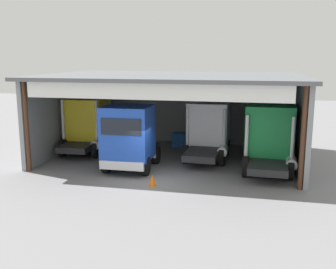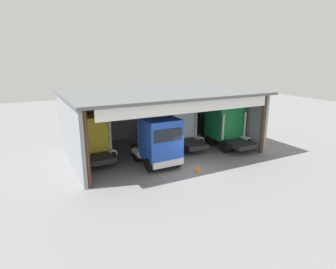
{
  "view_description": "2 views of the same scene",
  "coord_description": "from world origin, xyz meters",
  "px_view_note": "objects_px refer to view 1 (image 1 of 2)",
  "views": [
    {
      "loc": [
        4.74,
        -18.37,
        6.16
      ],
      "look_at": [
        0.0,
        3.31,
        1.71
      ],
      "focal_mm": 42.07,
      "sensor_mm": 36.0,
      "label": 1
    },
    {
      "loc": [
        -10.15,
        -16.07,
        7.67
      ],
      "look_at": [
        0.0,
        3.31,
        1.71
      ],
      "focal_mm": 30.29,
      "sensor_mm": 36.0,
      "label": 2
    }
  ],
  "objects_px": {
    "truck_yellow_right_bay": "(87,124)",
    "truck_blue_left_bay": "(129,137)",
    "truck_green_center_left_bay": "(270,136)",
    "truck_white_center_bay": "(208,129)",
    "tool_cart": "(179,140)",
    "traffic_cone": "(153,180)",
    "oil_drum": "(135,136)"
  },
  "relations": [
    {
      "from": "truck_green_center_left_bay",
      "to": "traffic_cone",
      "type": "bearing_deg",
      "value": -142.11
    },
    {
      "from": "truck_green_center_left_bay",
      "to": "truck_blue_left_bay",
      "type": "bearing_deg",
      "value": -165.25
    },
    {
      "from": "truck_blue_left_bay",
      "to": "truck_green_center_left_bay",
      "type": "height_order",
      "value": "same"
    },
    {
      "from": "truck_yellow_right_bay",
      "to": "truck_white_center_bay",
      "type": "distance_m",
      "value": 7.82
    },
    {
      "from": "truck_yellow_right_bay",
      "to": "truck_green_center_left_bay",
      "type": "distance_m",
      "value": 11.5
    },
    {
      "from": "truck_yellow_right_bay",
      "to": "truck_blue_left_bay",
      "type": "distance_m",
      "value": 5.23
    },
    {
      "from": "truck_green_center_left_bay",
      "to": "tool_cart",
      "type": "height_order",
      "value": "truck_green_center_left_bay"
    },
    {
      "from": "tool_cart",
      "to": "traffic_cone",
      "type": "height_order",
      "value": "tool_cart"
    },
    {
      "from": "truck_blue_left_bay",
      "to": "tool_cart",
      "type": "height_order",
      "value": "truck_blue_left_bay"
    },
    {
      "from": "truck_green_center_left_bay",
      "to": "tool_cart",
      "type": "relative_size",
      "value": 4.86
    },
    {
      "from": "truck_blue_left_bay",
      "to": "tool_cart",
      "type": "relative_size",
      "value": 4.95
    },
    {
      "from": "truck_green_center_left_bay",
      "to": "traffic_cone",
      "type": "height_order",
      "value": "truck_green_center_left_bay"
    },
    {
      "from": "truck_yellow_right_bay",
      "to": "tool_cart",
      "type": "bearing_deg",
      "value": 21.98
    },
    {
      "from": "truck_green_center_left_bay",
      "to": "traffic_cone",
      "type": "xyz_separation_m",
      "value": [
        -5.52,
        -3.94,
        -1.62
      ]
    },
    {
      "from": "truck_white_center_bay",
      "to": "tool_cart",
      "type": "bearing_deg",
      "value": 136.15
    },
    {
      "from": "oil_drum",
      "to": "traffic_cone",
      "type": "height_order",
      "value": "oil_drum"
    },
    {
      "from": "truck_green_center_left_bay",
      "to": "traffic_cone",
      "type": "distance_m",
      "value": 6.97
    },
    {
      "from": "oil_drum",
      "to": "tool_cart",
      "type": "xyz_separation_m",
      "value": [
        3.49,
        -0.98,
        0.07
      ]
    },
    {
      "from": "truck_green_center_left_bay",
      "to": "traffic_cone",
      "type": "relative_size",
      "value": 8.69
    },
    {
      "from": "truck_green_center_left_bay",
      "to": "oil_drum",
      "type": "relative_size",
      "value": 5.65
    },
    {
      "from": "tool_cart",
      "to": "truck_blue_left_bay",
      "type": "bearing_deg",
      "value": -104.93
    },
    {
      "from": "truck_green_center_left_bay",
      "to": "truck_white_center_bay",
      "type": "bearing_deg",
      "value": 151.98
    },
    {
      "from": "truck_yellow_right_bay",
      "to": "truck_blue_left_bay",
      "type": "relative_size",
      "value": 0.9
    },
    {
      "from": "truck_blue_left_bay",
      "to": "traffic_cone",
      "type": "xyz_separation_m",
      "value": [
        1.88,
        -2.31,
        -1.58
      ]
    },
    {
      "from": "truck_white_center_bay",
      "to": "traffic_cone",
      "type": "distance_m",
      "value": 6.51
    },
    {
      "from": "truck_yellow_right_bay",
      "to": "truck_white_center_bay",
      "type": "xyz_separation_m",
      "value": [
        7.81,
        0.28,
        -0.07
      ]
    },
    {
      "from": "traffic_cone",
      "to": "truck_yellow_right_bay",
      "type": "bearing_deg",
      "value": 135.51
    },
    {
      "from": "tool_cart",
      "to": "oil_drum",
      "type": "bearing_deg",
      "value": 164.36
    },
    {
      "from": "truck_white_center_bay",
      "to": "truck_green_center_left_bay",
      "type": "bearing_deg",
      "value": -28.51
    },
    {
      "from": "truck_blue_left_bay",
      "to": "tool_cart",
      "type": "xyz_separation_m",
      "value": [
        1.6,
        6.01,
        -1.36
      ]
    },
    {
      "from": "truck_blue_left_bay",
      "to": "oil_drum",
      "type": "distance_m",
      "value": 7.38
    },
    {
      "from": "traffic_cone",
      "to": "truck_blue_left_bay",
      "type": "bearing_deg",
      "value": 129.11
    }
  ]
}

